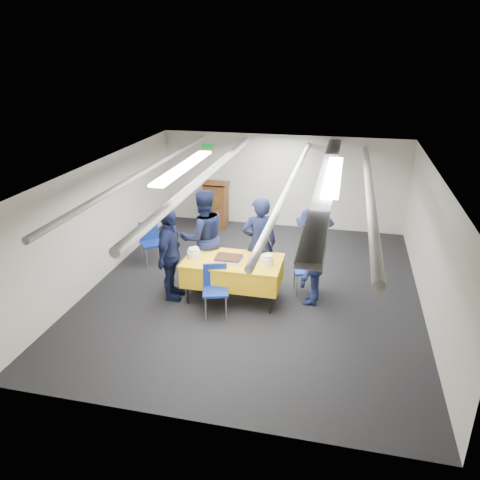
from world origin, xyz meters
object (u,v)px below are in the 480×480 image
(chair_near, at_px, (215,285))
(chair_left, at_px, (150,238))
(sheet_cake, at_px, (228,259))
(sailor_c, at_px, (170,255))
(sailor_d, at_px, (312,257))
(sailor_a, at_px, (259,244))
(serving_table, at_px, (233,271))
(sailor_b, at_px, (203,237))
(podium, at_px, (216,203))
(chair_right, at_px, (310,266))

(chair_near, height_order, chair_left, same)
(sheet_cake, xyz_separation_m, sailor_c, (-1.02, -0.15, 0.03))
(chair_left, height_order, sailor_d, sailor_d)
(sailor_a, bearing_deg, sailor_c, 5.12)
(serving_table, xyz_separation_m, sailor_b, (-0.70, 0.52, 0.37))
(serving_table, bearing_deg, chair_near, -108.70)
(sailor_a, bearing_deg, sheet_cake, 31.96)
(chair_near, bearing_deg, chair_left, 138.19)
(sailor_c, bearing_deg, sailor_a, -66.22)
(sailor_a, bearing_deg, chair_near, 41.00)
(podium, bearing_deg, sailor_d, -51.18)
(sheet_cake, xyz_separation_m, chair_left, (-1.99, 1.21, -0.28))
(sailor_a, relative_size, sailor_b, 0.96)
(sailor_a, bearing_deg, podium, -82.40)
(podium, xyz_separation_m, sailor_d, (2.66, -3.31, 0.26))
(sheet_cake, relative_size, sailor_d, 0.27)
(serving_table, relative_size, sailor_b, 0.93)
(serving_table, xyz_separation_m, chair_near, (-0.18, -0.53, -0.03))
(chair_left, xyz_separation_m, sailor_b, (1.36, -0.63, 0.40))
(chair_right, distance_m, sailor_a, 1.01)
(podium, distance_m, chair_right, 3.94)
(chair_near, bearing_deg, serving_table, 71.30)
(sheet_cake, distance_m, chair_left, 2.35)
(sailor_a, xyz_separation_m, sailor_c, (-1.46, -0.74, -0.05))
(sheet_cake, distance_m, sailor_a, 0.74)
(podium, distance_m, chair_near, 4.18)
(chair_near, height_order, sailor_d, sailor_d)
(serving_table, distance_m, sailor_a, 0.73)
(serving_table, xyz_separation_m, chair_left, (-2.06, 1.15, -0.03))
(chair_near, relative_size, sailor_d, 0.50)
(chair_right, height_order, chair_left, same)
(sailor_c, height_order, sailor_d, sailor_d)
(serving_table, distance_m, sailor_b, 0.95)
(sailor_c, bearing_deg, chair_left, 32.49)
(sailor_c, xyz_separation_m, sailor_d, (2.45, 0.40, 0.03))
(podium, bearing_deg, sailor_c, -86.83)
(chair_near, height_order, sailor_c, sailor_c)
(serving_table, xyz_separation_m, sailor_a, (0.37, 0.53, 0.33))
(chair_left, xyz_separation_m, sailor_a, (2.43, -0.62, 0.36))
(chair_left, distance_m, sailor_b, 1.55)
(chair_right, bearing_deg, sailor_d, -82.40)
(chair_near, relative_size, sailor_b, 0.47)
(serving_table, relative_size, sheet_cake, 3.62)
(chair_right, xyz_separation_m, sailor_b, (-2.01, -0.04, 0.40))
(sailor_b, bearing_deg, sailor_d, 137.37)
(sailor_a, relative_size, sailor_d, 1.02)
(podium, relative_size, sailor_a, 0.70)
(sailor_d, bearing_deg, sailor_b, -92.02)
(podium, bearing_deg, chair_near, -74.51)
(chair_near, xyz_separation_m, sailor_a, (0.55, 1.06, 0.36))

